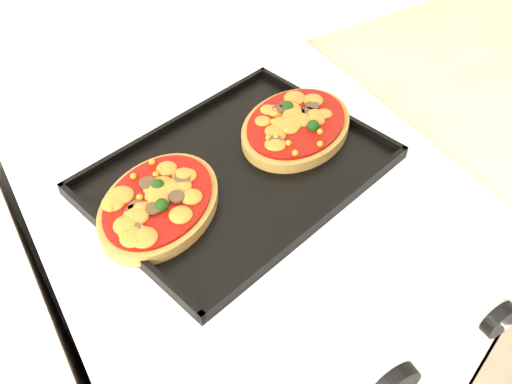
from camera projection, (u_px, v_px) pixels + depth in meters
stove at (251, 343)px, 1.15m from camera, size 0.60×0.60×0.91m
control_panel at (379, 374)px, 0.68m from camera, size 0.60×0.02×0.09m
knob_right at (500, 320)px, 0.73m from camera, size 0.05×0.02×0.05m
baking_tray at (239, 170)px, 0.83m from camera, size 0.48×0.40×0.02m
pizza_left at (159, 203)px, 0.77m from camera, size 0.25×0.24×0.03m
pizza_right at (296, 125)px, 0.89m from camera, size 0.25×0.23×0.03m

